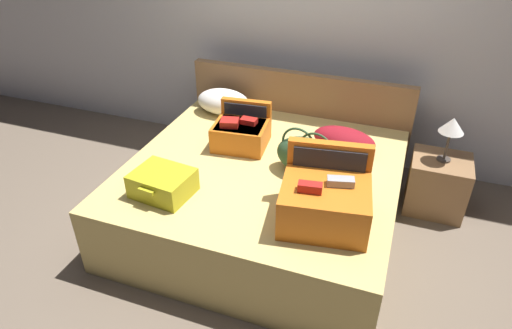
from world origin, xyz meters
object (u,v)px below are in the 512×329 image
at_px(hard_case_small, 163,183).
at_px(table_lamp, 452,127).
at_px(hard_case_medium, 241,131).
at_px(bed, 262,196).
at_px(pillow_near_headboard, 344,140).
at_px(hard_case_large, 325,199).
at_px(duffel_bag, 306,156).
at_px(nightstand, 437,184).
at_px(pillow_center_head, 223,102).

xyz_separation_m(hard_case_small, table_lamp, (1.73, 1.18, 0.14)).
height_order(hard_case_medium, hard_case_small, hard_case_medium).
xyz_separation_m(bed, table_lamp, (1.23, 0.66, 0.48)).
xyz_separation_m(hard_case_medium, pillow_near_headboard, (0.75, 0.20, -0.03)).
bearing_deg(hard_case_large, duffel_bag, 107.95).
relative_size(hard_case_small, nightstand, 0.88).
xyz_separation_m(nightstand, table_lamp, (0.00, 0.00, 0.51)).
relative_size(pillow_near_headboard, nightstand, 1.07).
relative_size(hard_case_small, pillow_near_headboard, 0.83).
bearing_deg(duffel_bag, bed, -173.63).
distance_m(hard_case_small, nightstand, 2.13).
height_order(bed, hard_case_large, hard_case_large).
height_order(hard_case_small, table_lamp, table_lamp).
xyz_separation_m(bed, pillow_center_head, (-0.61, 0.71, 0.36)).
distance_m(hard_case_large, pillow_center_head, 1.63).
height_order(bed, pillow_near_headboard, pillow_near_headboard).
bearing_deg(hard_case_large, pillow_center_head, 126.52).
xyz_separation_m(hard_case_large, nightstand, (0.69, 1.09, -0.45)).
bearing_deg(hard_case_large, nightstand, 48.99).
bearing_deg(bed, hard_case_medium, 136.91).
xyz_separation_m(duffel_bag, pillow_near_headboard, (0.19, 0.41, -0.05)).
distance_m(bed, hard_case_large, 0.81).
height_order(hard_case_small, pillow_center_head, pillow_center_head).
distance_m(hard_case_medium, duffel_bag, 0.60).
bearing_deg(hard_case_small, bed, 52.89).
relative_size(hard_case_medium, duffel_bag, 0.89).
relative_size(pillow_center_head, nightstand, 1.04).
bearing_deg(pillow_center_head, duffel_bag, -36.46).
relative_size(pillow_near_headboard, pillow_center_head, 1.03).
bearing_deg(pillow_center_head, hard_case_medium, -53.06).
distance_m(hard_case_medium, hard_case_small, 0.81).
height_order(hard_case_medium, table_lamp, hard_case_medium).
xyz_separation_m(pillow_near_headboard, pillow_center_head, (-1.11, 0.27, 0.02)).
bearing_deg(table_lamp, bed, -151.87).
bearing_deg(pillow_center_head, hard_case_large, -44.81).
distance_m(hard_case_medium, pillow_near_headboard, 0.78).
relative_size(hard_case_large, hard_case_small, 1.45).
relative_size(duffel_bag, pillow_near_headboard, 1.01).
distance_m(pillow_center_head, nightstand, 1.89).
distance_m(pillow_near_headboard, nightstand, 0.85).
relative_size(duffel_bag, pillow_center_head, 1.04).
bearing_deg(hard_case_large, table_lamp, 48.99).
distance_m(hard_case_medium, table_lamp, 1.55).
relative_size(pillow_center_head, table_lamp, 1.32).
bearing_deg(bed, pillow_near_headboard, 41.63).
bearing_deg(duffel_bag, pillow_near_headboard, 65.06).
relative_size(hard_case_large, hard_case_medium, 1.34).
bearing_deg(hard_case_medium, hard_case_small, -113.42).
bearing_deg(table_lamp, hard_case_medium, -164.36).
height_order(bed, hard_case_small, hard_case_small).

